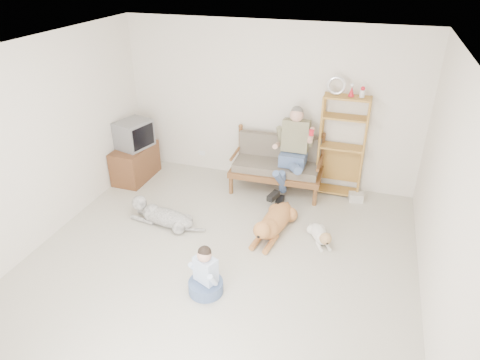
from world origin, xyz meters
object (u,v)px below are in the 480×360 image
(tv_stand, at_px, (135,163))
(etagere, at_px, (342,146))
(loveseat, at_px, (277,163))
(golden_retriever, at_px, (273,223))

(tv_stand, bearing_deg, etagere, 10.17)
(loveseat, xyz_separation_m, golden_retriever, (0.25, -1.29, -0.32))
(etagere, distance_m, tv_stand, 3.58)
(tv_stand, bearing_deg, golden_retriever, -17.26)
(etagere, bearing_deg, tv_stand, -171.03)
(loveseat, distance_m, golden_retriever, 1.35)
(etagere, bearing_deg, loveseat, -170.00)
(loveseat, bearing_deg, tv_stand, -173.24)
(etagere, bearing_deg, golden_retriever, -116.93)
(golden_retriever, bearing_deg, tv_stand, 170.06)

